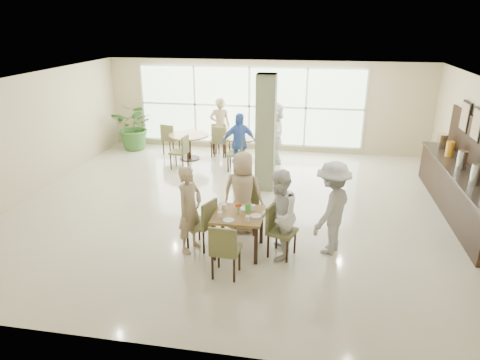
% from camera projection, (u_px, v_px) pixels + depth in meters
% --- Properties ---
extents(ground, '(10.00, 10.00, 0.00)m').
position_uv_depth(ground, '(240.00, 206.00, 9.63)').
color(ground, beige).
rests_on(ground, ground).
extents(room_shell, '(10.00, 10.00, 10.00)m').
position_uv_depth(room_shell, '(240.00, 133.00, 9.03)').
color(room_shell, white).
rests_on(room_shell, ground).
extents(window_bank, '(7.00, 0.04, 7.00)m').
position_uv_depth(window_bank, '(249.00, 106.00, 13.32)').
color(window_bank, silver).
rests_on(window_bank, ground).
extents(column, '(0.45, 0.45, 2.80)m').
position_uv_depth(column, '(266.00, 134.00, 10.18)').
color(column, '#737F58').
rests_on(column, ground).
extents(main_table, '(0.88, 0.88, 0.75)m').
position_uv_depth(main_table, '(238.00, 219.00, 7.57)').
color(main_table, brown).
rests_on(main_table, ground).
extents(round_table_left, '(1.17, 1.17, 0.75)m').
position_uv_depth(round_table_left, '(189.00, 140.00, 12.69)').
color(round_table_left, brown).
rests_on(round_table_left, ground).
extents(round_table_right, '(1.07, 1.07, 0.75)m').
position_uv_depth(round_table_right, '(242.00, 143.00, 12.47)').
color(round_table_right, brown).
rests_on(round_table_right, ground).
extents(chairs_main_table, '(2.06, 2.07, 0.95)m').
position_uv_depth(chairs_main_table, '(239.00, 227.00, 7.64)').
color(chairs_main_table, brown).
rests_on(chairs_main_table, ground).
extents(chairs_table_left, '(2.00, 1.84, 0.95)m').
position_uv_depth(chairs_table_left, '(190.00, 144.00, 12.71)').
color(chairs_table_left, brown).
rests_on(chairs_table_left, ground).
extents(chairs_table_right, '(1.90, 1.80, 0.95)m').
position_uv_depth(chairs_table_right, '(241.00, 146.00, 12.52)').
color(chairs_table_right, brown).
rests_on(chairs_table_right, ground).
extents(tabletop_clutter, '(0.75, 0.73, 0.21)m').
position_uv_depth(tabletop_clutter, '(239.00, 211.00, 7.49)').
color(tabletop_clutter, white).
rests_on(tabletop_clutter, main_table).
extents(buffet_counter, '(0.64, 4.70, 1.95)m').
position_uv_depth(buffet_counter, '(460.00, 189.00, 9.15)').
color(buffet_counter, black).
rests_on(buffet_counter, ground).
extents(framed_art_a, '(0.05, 0.55, 0.70)m').
position_uv_depth(framed_art_a, '(477.00, 125.00, 9.10)').
color(framed_art_a, black).
rests_on(framed_art_a, ground).
extents(framed_art_b, '(0.05, 0.55, 0.70)m').
position_uv_depth(framed_art_b, '(465.00, 117.00, 9.84)').
color(framed_art_b, black).
rests_on(framed_art_b, ground).
extents(potted_plant, '(1.51, 1.51, 1.50)m').
position_uv_depth(potted_plant, '(135.00, 126.00, 13.57)').
color(potted_plant, '#356829').
rests_on(potted_plant, ground).
extents(teen_left, '(0.57, 0.68, 1.60)m').
position_uv_depth(teen_left, '(190.00, 209.00, 7.58)').
color(teen_left, tan).
rests_on(teen_left, ground).
extents(teen_far, '(0.83, 0.51, 1.62)m').
position_uv_depth(teen_far, '(243.00, 192.00, 8.29)').
color(teen_far, tan).
rests_on(teen_far, ground).
extents(teen_right, '(0.66, 0.82, 1.62)m').
position_uv_depth(teen_right, '(279.00, 215.00, 7.35)').
color(teen_right, white).
rests_on(teen_right, ground).
extents(teen_standing, '(1.05, 1.27, 1.71)m').
position_uv_depth(teen_standing, '(332.00, 208.00, 7.51)').
color(teen_standing, '#ACABAE').
rests_on(teen_standing, ground).
extents(adult_a, '(1.10, 0.90, 1.64)m').
position_uv_depth(adult_a, '(239.00, 143.00, 11.53)').
color(adult_a, '#426EC6').
rests_on(adult_a, ground).
extents(adult_b, '(1.22, 1.77, 1.76)m').
position_uv_depth(adult_b, '(275.00, 133.00, 12.28)').
color(adult_b, white).
rests_on(adult_b, ground).
extents(adult_standing, '(0.72, 0.57, 1.75)m').
position_uv_depth(adult_standing, '(220.00, 126.00, 13.10)').
color(adult_standing, tan).
rests_on(adult_standing, ground).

